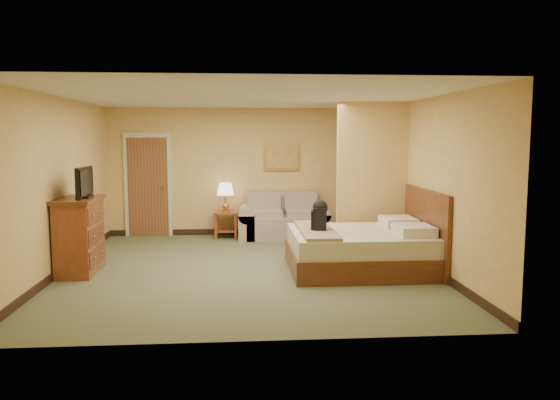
{
  "coord_description": "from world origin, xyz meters",
  "views": [
    {
      "loc": [
        -0.14,
        -8.21,
        2.01
      ],
      "look_at": [
        0.55,
        0.6,
        0.99
      ],
      "focal_mm": 35.0,
      "sensor_mm": 36.0,
      "label": 1
    }
  ],
  "objects": [
    {
      "name": "wall_picture",
      "position": [
        0.77,
        2.97,
        1.6
      ],
      "size": [
        0.74,
        0.04,
        0.57
      ],
      "color": "#B78E3F",
      "rests_on": "back_wall"
    },
    {
      "name": "dresser",
      "position": [
        -2.48,
        -0.06,
        0.57
      ],
      "size": [
        0.55,
        1.05,
        1.12
      ],
      "color": "brown",
      "rests_on": "floor"
    },
    {
      "name": "right_wall",
      "position": [
        2.75,
        0.0,
        1.3
      ],
      "size": [
        0.02,
        6.0,
        2.6
      ],
      "primitive_type": "cube",
      "color": "tan",
      "rests_on": "floor"
    },
    {
      "name": "coffee_table",
      "position": [
        1.35,
        0.8,
        0.33
      ],
      "size": [
        0.9,
        0.9,
        0.45
      ],
      "rotation": [
        0.0,
        0.0,
        -0.34
      ],
      "color": "brown",
      "rests_on": "floor"
    },
    {
      "name": "back_wall",
      "position": [
        0.0,
        3.0,
        1.3
      ],
      "size": [
        5.5,
        0.02,
        2.6
      ],
      "primitive_type": "cube",
      "color": "tan",
      "rests_on": "floor"
    },
    {
      "name": "baseboard",
      "position": [
        0.0,
        2.99,
        0.06
      ],
      "size": [
        5.5,
        0.02,
        0.12
      ],
      "primitive_type": "cube",
      "color": "black",
      "rests_on": "floor"
    },
    {
      "name": "loveseat",
      "position": [
        0.77,
        2.58,
        0.3
      ],
      "size": [
        1.81,
        0.84,
        0.92
      ],
      "color": "tan",
      "rests_on": "floor"
    },
    {
      "name": "table_lamp",
      "position": [
        -0.38,
        2.65,
        0.97
      ],
      "size": [
        0.34,
        0.34,
        0.57
      ],
      "color": "#A9833E",
      "rests_on": "side_table"
    },
    {
      "name": "bed",
      "position": [
        1.81,
        -0.22,
        0.33
      ],
      "size": [
        2.22,
        1.89,
        1.22
      ],
      "color": "#512712",
      "rests_on": "floor"
    },
    {
      "name": "tv",
      "position": [
        -2.38,
        -0.06,
        1.34
      ],
      "size": [
        0.19,
        0.74,
        0.45
      ],
      "rotation": [
        0.0,
        0.0,
        -0.0
      ],
      "color": "black",
      "rests_on": "dresser"
    },
    {
      "name": "backpack",
      "position": [
        1.08,
        -0.3,
        0.86
      ],
      "size": [
        0.23,
        0.31,
        0.49
      ],
      "rotation": [
        0.0,
        0.0,
        -0.18
      ],
      "color": "black",
      "rests_on": "bed"
    },
    {
      "name": "ceiling",
      "position": [
        0.0,
        0.0,
        2.6
      ],
      "size": [
        6.0,
        6.0,
        0.0
      ],
      "primitive_type": "plane",
      "rotation": [
        3.14,
        0.0,
        0.0
      ],
      "color": "white",
      "rests_on": "back_wall"
    },
    {
      "name": "left_wall",
      "position": [
        -2.75,
        0.0,
        1.3
      ],
      "size": [
        0.02,
        6.0,
        2.6
      ],
      "primitive_type": "cube",
      "color": "tan",
      "rests_on": "floor"
    },
    {
      "name": "side_table",
      "position": [
        -0.38,
        2.65,
        0.35
      ],
      "size": [
        0.49,
        0.49,
        0.54
      ],
      "color": "brown",
      "rests_on": "floor"
    },
    {
      "name": "floor",
      "position": [
        0.0,
        0.0,
        0.0
      ],
      "size": [
        6.0,
        6.0,
        0.0
      ],
      "primitive_type": "plane",
      "color": "#555C3B",
      "rests_on": "ground"
    },
    {
      "name": "partition",
      "position": [
        2.15,
        0.93,
        1.3
      ],
      "size": [
        1.2,
        0.15,
        2.6
      ],
      "primitive_type": "cube",
      "color": "tan",
      "rests_on": "floor"
    },
    {
      "name": "door",
      "position": [
        -1.95,
        2.96,
        1.03
      ],
      "size": [
        0.94,
        0.16,
        2.1
      ],
      "color": "beige",
      "rests_on": "floor"
    }
  ]
}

